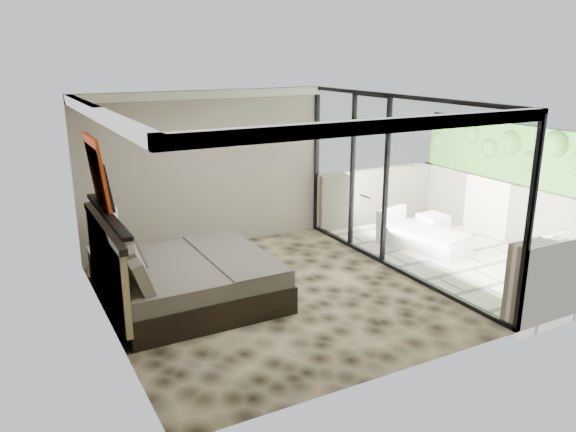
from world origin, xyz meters
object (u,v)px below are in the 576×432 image
bed (185,278)px  nightstand (110,262)px  table_lamp (107,222)px  lounger (421,238)px  ottoman (432,226)px

bed → nightstand: size_ratio=3.96×
table_lamp → nightstand: bearing=-110.8°
bed → lounger: 4.51m
table_lamp → ottoman: (5.81, -0.85, -0.69)m
nightstand → bed: bearing=-78.7°
ottoman → lounger: bearing=-149.3°
nightstand → lounger: bearing=-30.2°
bed → nightstand: bearing=119.3°
nightstand → lounger: size_ratio=0.34×
bed → lounger: size_ratio=1.33×
bed → nightstand: bed is taller
table_lamp → bed: bearing=-62.4°
bed → ottoman: size_ratio=4.92×
table_lamp → ottoman: size_ratio=1.35×
bed → ottoman: 5.10m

